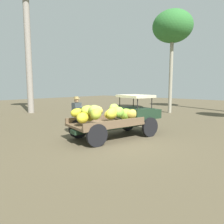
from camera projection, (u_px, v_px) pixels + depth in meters
The scene contains 4 objects.
ground_plane at pixel (114, 140), 8.97m from camera, with size 60.00×60.00×0.00m, color brown.
truck at pixel (119, 116), 9.31m from camera, with size 4.65×2.53×1.88m.
farmer at pixel (77, 113), 9.64m from camera, with size 0.53×0.47×1.82m.
forest_tree_6 at pixel (172, 27), 17.07m from camera, with size 3.27×3.27×8.48m.
Camera 1 is at (-6.54, -5.82, 2.30)m, focal length 33.30 mm.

